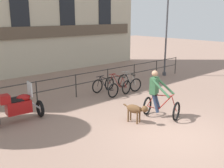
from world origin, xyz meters
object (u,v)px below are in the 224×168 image
dog (136,110)px  parked_motorcycle (18,106)px  parked_bicycle_mid_right (129,82)px  street_lamp (166,31)px  parked_bicycle_mid_left (118,85)px  cyclist_with_bike (158,97)px  parked_bicycle_near_lamp (105,88)px

dog → parked_motorcycle: parked_motorcycle is taller
parked_bicycle_mid_right → street_lamp: (3.84, 0.79, 2.34)m
parked_bicycle_mid_left → parked_bicycle_mid_right: size_ratio=0.99×
cyclist_with_bike → parked_motorcycle: size_ratio=1.02×
parked_motorcycle → street_lamp: 9.95m
cyclist_with_bike → parked_bicycle_near_lamp: size_ratio=1.48×
parked_bicycle_mid_left → cyclist_with_bike: bearing=63.4°
parked_bicycle_mid_right → street_lamp: street_lamp is taller
cyclist_with_bike → parked_bicycle_mid_left: (1.07, 3.30, -0.41)m
parked_motorcycle → street_lamp: bearing=-77.6°
parked_bicycle_near_lamp → parked_bicycle_mid_right: 1.57m
parked_bicycle_mid_left → street_lamp: size_ratio=0.25×
parked_motorcycle → dog: bearing=-127.5°
dog → parked_motorcycle: size_ratio=0.60×
dog → street_lamp: size_ratio=0.21×
parked_motorcycle → street_lamp: size_ratio=0.35×
parked_motorcycle → parked_bicycle_mid_left: (5.02, 0.41, -0.20)m
dog → street_lamp: (6.68, 3.95, 2.22)m
cyclist_with_bike → street_lamp: (5.70, 4.09, 1.93)m
dog → parked_bicycle_mid_left: bearing=43.5°
dog → parked_bicycle_near_lamp: (1.27, 3.16, -0.12)m
cyclist_with_bike → dog: bearing=155.2°
dog → parked_bicycle_near_lamp: 3.40m
parked_motorcycle → parked_bicycle_near_lamp: (4.23, 0.41, -0.20)m
parked_bicycle_mid_left → parked_bicycle_mid_right: bearing=171.5°
parked_bicycle_mid_right → street_lamp: bearing=-158.6°
parked_bicycle_mid_right → parked_bicycle_mid_left: bearing=9.7°
parked_motorcycle → parked_bicycle_mid_left: bearing=-80.1°
parked_bicycle_mid_left → parked_bicycle_mid_right: 0.78m
parked_motorcycle → parked_bicycle_near_lamp: 4.26m
cyclist_with_bike → street_lamp: street_lamp is taller
parked_motorcycle → parked_bicycle_mid_right: parked_motorcycle is taller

